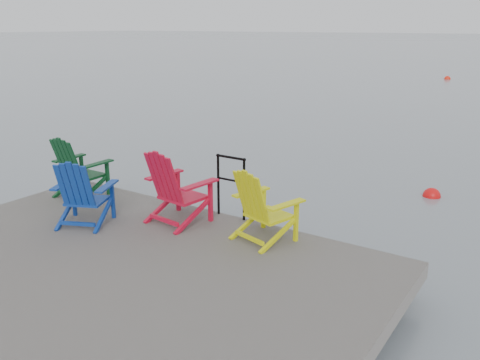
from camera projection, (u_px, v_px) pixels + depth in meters
The scene contains 9 objects.
ground at pixel (88, 321), 5.62m from camera, with size 400.00×400.00×0.00m, color slate.
dock at pixel (85, 293), 5.51m from camera, with size 6.00×5.00×1.40m.
handrail at pixel (231, 181), 7.14m from camera, with size 0.48×0.04×0.90m.
chair_green at pixel (78, 167), 8.02m from camera, with size 0.78×0.72×0.98m.
chair_blue at pixel (82, 192), 6.87m from camera, with size 0.91×0.88×0.94m.
chair_red at pixel (176, 186), 6.94m from camera, with size 0.90×0.84×1.04m.
chair_yellow at pixel (262, 205), 6.36m from camera, with size 0.88×0.84×0.95m.
buoy_a at pixel (432, 196), 9.69m from camera, with size 0.33×0.33×0.33m, color red.
buoy_b at pixel (447, 79), 30.47m from camera, with size 0.38×0.38×0.38m, color red.
Camera 1 is at (4.10, -3.18, 3.15)m, focal length 38.00 mm.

